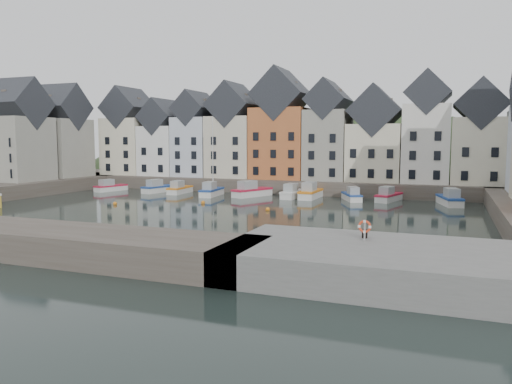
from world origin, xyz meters
The scene contains 19 objects.
ground centered at (0.00, 0.00, 0.00)m, with size 260.00×260.00×0.00m, color black.
far_quay centered at (0.00, 30.00, 1.00)m, with size 90.00×16.00×2.00m, color #484037.
near_quay centered at (22.00, -20.00, 1.00)m, with size 18.00×10.00×2.00m, color #60605E.
hillside centered at (0.02, 56.00, -17.96)m, with size 153.60×70.40×64.00m.
far_terrace centered at (3.21, 28.00, 8.88)m, with size 72.37×8.16×17.78m.
left_terrace centered at (-36.00, 13.50, 8.88)m, with size 7.65×17.00×15.69m.
mooring_buoys centered at (-4.00, 5.33, 0.15)m, with size 20.50×5.50×0.50m.
boat_a centered at (-25.36, 16.88, 0.64)m, with size 3.09×5.85×2.15m.
boat_b centered at (-17.05, 17.96, 0.69)m, with size 3.23×6.30×2.32m.
boat_c centered at (-13.14, 17.89, 0.67)m, with size 2.14×5.91×2.24m.
boat_d centered at (-6.94, 16.42, 0.77)m, with size 2.67×6.41×11.90m.
boat_e centered at (-1.18, 17.84, 0.77)m, with size 4.52×7.05×2.60m.
boat_f centered at (4.96, 18.36, 0.69)m, with size 2.24×6.15×2.32m.
boat_g centered at (7.48, 18.90, 0.77)m, with size 2.17×6.78×2.60m.
boat_h centered at (13.39, 18.42, 0.63)m, with size 3.80×5.75×2.12m.
boat_i centered at (18.16, 19.22, 0.68)m, with size 3.27×6.19×2.27m.
boat_j centered at (25.87, 17.95, 0.73)m, with size 3.55×6.68×2.45m.
mooring_bollard centered at (20.72, -17.62, 2.31)m, with size 0.48×0.48×0.56m.
life_ring_post centered at (20.84, -18.52, 2.86)m, with size 0.80×0.17×1.30m.
Camera 1 is at (25.55, -49.33, 8.22)m, focal length 35.00 mm.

